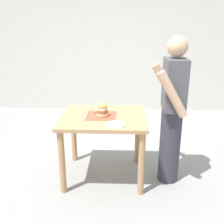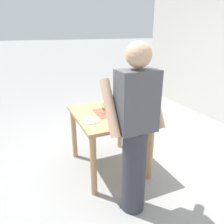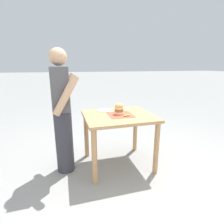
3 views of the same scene
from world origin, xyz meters
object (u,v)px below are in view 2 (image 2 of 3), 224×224
(patio_table, at_px, (109,123))
(sandwich, at_px, (107,107))
(side_plate_with_forks, at_px, (91,120))
(diner_across_table, at_px, (135,132))
(pickle_spear, at_px, (115,109))

(patio_table, distance_m, sandwich, 0.23)
(sandwich, relative_size, side_plate_with_forks, 0.92)
(diner_across_table, bearing_deg, side_plate_with_forks, -70.26)
(patio_table, relative_size, sandwich, 4.83)
(patio_table, height_order, pickle_spear, pickle_spear)
(sandwich, bearing_deg, side_plate_with_forks, 30.18)
(pickle_spear, distance_m, side_plate_with_forks, 0.46)
(patio_table, height_order, diner_across_table, diner_across_table)
(side_plate_with_forks, xyz_separation_m, diner_across_table, (-0.23, 0.63, 0.09))
(sandwich, xyz_separation_m, side_plate_with_forks, (0.27, 0.15, -0.08))
(pickle_spear, xyz_separation_m, diner_across_table, (0.17, 0.85, 0.08))
(sandwich, bearing_deg, pickle_spear, -152.95)
(sandwich, relative_size, pickle_spear, 2.27)
(pickle_spear, bearing_deg, side_plate_with_forks, 29.16)
(sandwich, bearing_deg, diner_across_table, 87.23)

